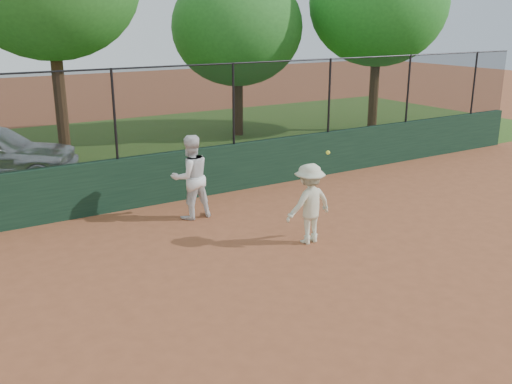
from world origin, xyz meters
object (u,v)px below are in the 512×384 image
player_main (309,204)px  tree_4 (379,3)px  tree_3 (238,28)px  player_second (191,177)px

player_main → tree_4: (9.15, 8.10, 3.96)m
player_main → tree_3: 11.37m
player_main → tree_3: size_ratio=0.31×
player_second → tree_3: 9.85m
player_main → tree_3: bearing=67.1°
player_second → tree_3: (5.57, 7.56, 2.98)m
player_second → tree_3: bearing=-126.7°
player_second → tree_4: (10.47, 5.58, 3.82)m
tree_3 → tree_4: bearing=-22.0°
player_second → tree_4: bearing=-152.3°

